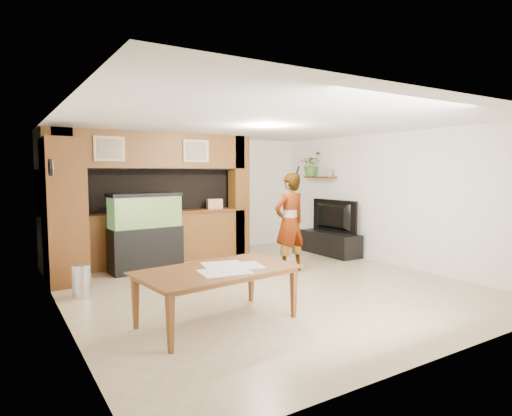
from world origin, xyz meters
TOP-DOWN VIEW (x-y plane):
  - floor at (0.00, 0.00)m, footprint 6.50×6.50m
  - ceiling at (0.00, 0.00)m, footprint 6.50×6.50m
  - wall_back at (0.00, 3.25)m, footprint 6.00×0.00m
  - wall_left at (-3.00, 0.00)m, footprint 0.00×6.50m
  - wall_right at (3.00, 0.00)m, footprint 0.00×6.50m
  - partition at (-0.95, 2.64)m, footprint 4.20×0.99m
  - wall_clock at (-2.97, 1.00)m, footprint 0.05×0.25m
  - wall_shelf at (2.85, 1.95)m, footprint 0.25×0.90m
  - pantry_cabinet at (-2.70, 1.85)m, footprint 0.60×0.97m
  - trash_can at (-2.64, 0.80)m, footprint 0.26×0.26m
  - aquarium at (-1.32, 1.95)m, footprint 1.31×0.49m
  - tv_stand at (2.65, 1.34)m, footprint 0.54×1.48m
  - television at (2.65, 1.34)m, footprint 0.28×1.26m
  - photo_frame at (2.85, 1.63)m, footprint 0.03×0.14m
  - potted_plant at (2.82, 2.25)m, footprint 0.63×0.59m
  - person at (0.91, 0.51)m, footprint 0.70×0.49m
  - microphone at (0.96, 0.35)m, footprint 0.04×0.10m
  - dining_table at (-1.42, -1.23)m, footprint 2.02×1.28m
  - newspaper_a at (-1.14, -1.22)m, footprint 0.65×0.53m
  - newspaper_b at (-1.43, -1.40)m, footprint 0.62×0.49m
  - newspaper_c at (-1.27, -1.03)m, footprint 0.56×0.46m
  - counter_box at (0.35, 2.45)m, footprint 0.35×0.28m

SIDE VIEW (x-z plane):
  - floor at x=0.00m, z-range 0.00..0.00m
  - trash_can at x=-2.64m, z-range 0.00..0.49m
  - tv_stand at x=2.65m, z-range 0.00..0.49m
  - dining_table at x=-1.42m, z-range 0.00..0.67m
  - newspaper_c at x=-1.27m, z-range 0.67..0.68m
  - newspaper_a at x=-1.14m, z-range 0.67..0.68m
  - newspaper_b at x=-1.43m, z-range 0.67..0.68m
  - aquarium at x=-1.32m, z-range -0.02..1.43m
  - television at x=2.65m, z-range 0.49..1.21m
  - person at x=0.91m, z-range 0.00..1.82m
  - counter_box at x=0.35m, z-range 1.04..1.25m
  - pantry_cabinet at x=-2.70m, z-range 0.00..2.38m
  - wall_back at x=0.00m, z-range -1.70..4.30m
  - wall_left at x=-3.00m, z-range -1.95..4.55m
  - wall_right at x=3.00m, z-range -1.95..4.55m
  - partition at x=-0.95m, z-range 0.01..2.61m
  - wall_shelf at x=2.85m, z-range 1.68..1.72m
  - photo_frame at x=2.85m, z-range 1.72..1.90m
  - microphone at x=0.96m, z-range 1.78..1.94m
  - wall_clock at x=-2.97m, z-range 1.77..2.02m
  - potted_plant at x=2.82m, z-range 1.72..2.29m
  - ceiling at x=0.00m, z-range 2.60..2.60m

